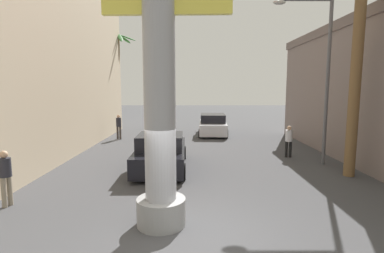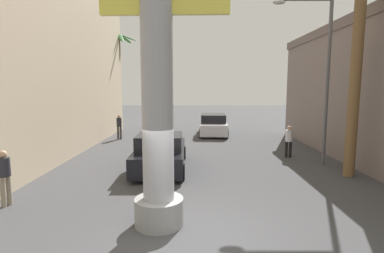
{
  "view_description": "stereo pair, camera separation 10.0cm",
  "coord_description": "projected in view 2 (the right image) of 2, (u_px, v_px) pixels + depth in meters",
  "views": [
    {
      "loc": [
        -0.03,
        -6.57,
        3.5
      ],
      "look_at": [
        0.0,
        5.03,
        2.01
      ],
      "focal_mm": 28.0,
      "sensor_mm": 36.0,
      "label": 1
    },
    {
      "loc": [
        0.07,
        -6.57,
        3.5
      ],
      "look_at": [
        0.0,
        5.03,
        2.01
      ],
      "focal_mm": 28.0,
      "sensor_mm": 36.0,
      "label": 2
    }
  ],
  "objects": [
    {
      "name": "neon_sign_pole",
      "position": [
        157.0,
        21.0,
        7.09
      ],
      "size": [
        3.43,
        1.26,
        10.92
      ],
      "color": "#9E9EA3",
      "rests_on": "ground"
    },
    {
      "name": "ground_plane",
      "position": [
        193.0,
        151.0,
        16.89
      ],
      "size": [
        89.47,
        89.47,
        0.0
      ],
      "primitive_type": "plane",
      "color": "#424244"
    },
    {
      "name": "car_lead",
      "position": [
        161.0,
        153.0,
        13.05
      ],
      "size": [
        2.22,
        4.91,
        1.56
      ],
      "color": "black",
      "rests_on": "ground"
    },
    {
      "name": "palm_tree_near_right",
      "position": [
        357.0,
        38.0,
        11.39
      ],
      "size": [
        3.29,
        3.39,
        8.91
      ],
      "color": "brown",
      "rests_on": "ground"
    },
    {
      "name": "street_lamp",
      "position": [
        319.0,
        65.0,
        13.31
      ],
      "size": [
        2.66,
        0.28,
        7.46
      ],
      "color": "#59595E",
      "rests_on": "ground"
    },
    {
      "name": "pedestrian_far_left",
      "position": [
        119.0,
        125.0,
        20.5
      ],
      "size": [
        0.41,
        0.41,
        1.7
      ],
      "color": "#3F3833",
      "rests_on": "ground"
    },
    {
      "name": "car_far",
      "position": [
        213.0,
        125.0,
        22.58
      ],
      "size": [
        2.24,
        4.56,
        1.56
      ],
      "color": "black",
      "rests_on": "ground"
    },
    {
      "name": "pedestrian_mid_right",
      "position": [
        289.0,
        139.0,
        15.13
      ],
      "size": [
        0.38,
        0.38,
        1.62
      ],
      "color": "black",
      "rests_on": "ground"
    },
    {
      "name": "palm_tree_far_left",
      "position": [
        118.0,
        74.0,
        25.08
      ],
      "size": [
        2.87,
        2.78,
        7.99
      ],
      "color": "brown",
      "rests_on": "ground"
    },
    {
      "name": "pedestrian_curb_left",
      "position": [
        4.0,
        174.0,
        8.84
      ],
      "size": [
        0.43,
        0.43,
        1.69
      ],
      "color": "gray",
      "rests_on": "ground"
    }
  ]
}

